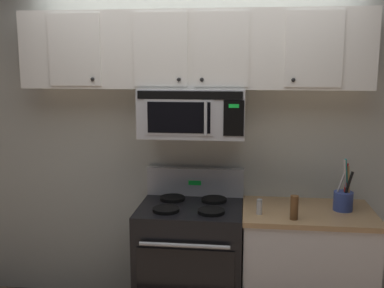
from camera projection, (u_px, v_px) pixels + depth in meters
back_wall at (197, 138)px, 3.65m from camera, size 5.20×0.10×2.70m
stove_range at (191, 261)px, 3.44m from camera, size 0.76×0.69×1.12m
over_range_microwave at (193, 113)px, 3.36m from camera, size 0.76×0.43×0.35m
upper_cabinets at (193, 50)px, 3.32m from camera, size 2.50×0.36×0.55m
counter_segment at (305, 269)px, 3.35m from camera, size 0.93×0.65×0.90m
utensil_crock_blue at (344, 198)px, 3.25m from camera, size 0.14×0.14×0.38m
salt_shaker at (259, 207)px, 3.17m from camera, size 0.04×0.04×0.11m
pepper_mill at (294, 208)px, 3.06m from camera, size 0.05×0.05×0.16m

